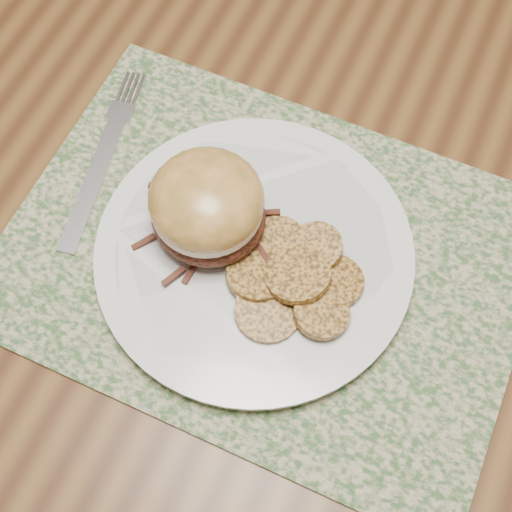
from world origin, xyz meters
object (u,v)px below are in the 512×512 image
Objects in this scene: pork_sandwich at (207,206)px; dinner_plate at (254,254)px; fork at (104,156)px; dining_table at (204,121)px.

dinner_plate is at bearing 3.60° from pork_sandwich.
fork is (-0.13, 0.03, -0.05)m from pork_sandwich.
fork is at bearing -105.62° from dining_table.
pork_sandwich is (0.09, -0.16, 0.14)m from dining_table.
pork_sandwich is at bearing 174.27° from dinner_plate.
dinner_plate is 0.06m from pork_sandwich.
dining_table is 0.23m from dinner_plate.
pork_sandwich is at bearing -60.45° from dining_table.
dinner_plate is 1.27× the size of fork.
fork is (-0.04, -0.13, 0.09)m from dining_table.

